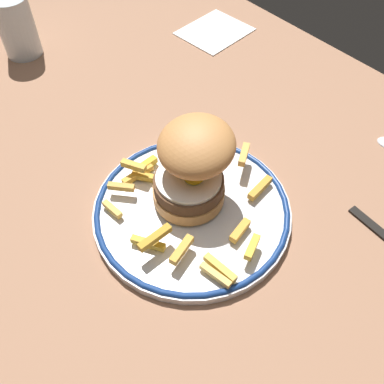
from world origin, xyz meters
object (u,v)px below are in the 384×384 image
Objects in this scene: dinner_plate at (192,210)px; napkin at (215,31)px; water_glass at (18,31)px; burger at (193,165)px.

dinner_plate is 2.05× the size of napkin.
napkin is at bearing 133.90° from dinner_plate.
water_glass is 0.83× the size of napkin.
water_glass is at bearing -118.94° from napkin.
water_glass is 36.29cm from napkin.
dinner_plate is 48.19cm from water_glass.
burger is 42.36cm from napkin.
napkin is (-30.61, 31.81, -0.64)cm from dinner_plate.
dinner_plate is at bearing -42.47° from burger.
dinner_plate is 44.15cm from napkin.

